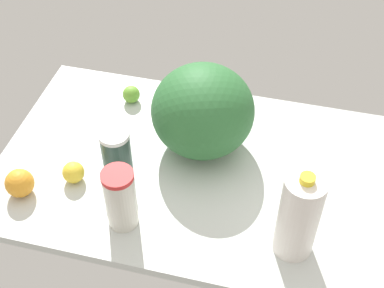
# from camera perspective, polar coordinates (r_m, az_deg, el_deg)

# --- Properties ---
(countertop) EXTENTS (1.20, 0.76, 0.03)m
(countertop) POSITION_cam_1_polar(r_m,az_deg,el_deg) (1.66, -0.00, -2.77)
(countertop) COLOR silver
(countertop) RESTS_ON ground
(watermelon) EXTENTS (0.32, 0.32, 0.29)m
(watermelon) POSITION_cam_1_polar(r_m,az_deg,el_deg) (1.62, 1.16, 3.55)
(watermelon) COLOR #2D6934
(watermelon) RESTS_ON countertop
(shaker_bottle) EXTENTS (0.09, 0.09, 0.16)m
(shaker_bottle) POSITION_cam_1_polar(r_m,az_deg,el_deg) (1.61, -8.08, -0.81)
(shaker_bottle) COLOR #283F36
(shaker_bottle) RESTS_ON countertop
(milk_jug) EXTENTS (0.11, 0.11, 0.29)m
(milk_jug) POSITION_cam_1_polar(r_m,az_deg,el_deg) (1.39, 11.32, -7.54)
(milk_jug) COLOR white
(milk_jug) RESTS_ON countertop
(tumbler_cup) EXTENTS (0.09, 0.09, 0.20)m
(tumbler_cup) POSITION_cam_1_polar(r_m,az_deg,el_deg) (1.46, -7.63, -5.80)
(tumbler_cup) COLOR silver
(tumbler_cup) RESTS_ON countertop
(lemon_beside_bowl) EXTENTS (0.07, 0.07, 0.07)m
(lemon_beside_bowl) POSITION_cam_1_polar(r_m,az_deg,el_deg) (1.63, -12.54, -2.97)
(lemon_beside_bowl) COLOR yellow
(lemon_beside_bowl) RESTS_ON countertop
(orange_by_jug) EXTENTS (0.08, 0.08, 0.08)m
(orange_by_jug) POSITION_cam_1_polar(r_m,az_deg,el_deg) (1.63, -17.92, -3.99)
(orange_by_jug) COLOR orange
(orange_by_jug) RESTS_ON countertop
(lime_loose) EXTENTS (0.06, 0.06, 0.06)m
(lime_loose) POSITION_cam_1_polar(r_m,az_deg,el_deg) (1.87, -6.50, 5.29)
(lime_loose) COLOR #6DAA36
(lime_loose) RESTS_ON countertop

